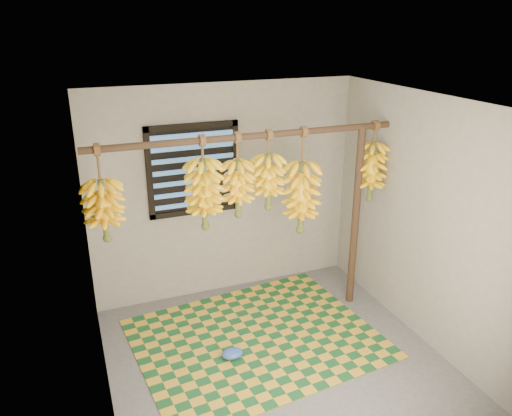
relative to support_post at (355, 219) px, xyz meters
name	(u,v)px	position (x,y,z in m)	size (l,w,h in m)	color
floor	(277,362)	(-1.20, -0.70, -1.00)	(3.00, 3.00, 0.01)	#505050
ceiling	(282,103)	(-1.20, -0.70, 1.40)	(3.00, 3.00, 0.01)	silver
wall_back	(225,192)	(-1.20, 0.80, 0.20)	(3.00, 0.01, 2.40)	gray
wall_left	(95,277)	(-2.71, -0.70, 0.20)	(0.01, 3.00, 2.40)	gray
wall_right	(424,221)	(0.30, -0.70, 0.20)	(0.01, 3.00, 2.40)	gray
window	(194,170)	(-1.55, 0.78, 0.50)	(1.00, 0.04, 1.00)	black
hanging_pole	(250,136)	(-1.20, 0.00, 1.00)	(0.06, 0.06, 3.00)	#412D1D
support_post	(355,219)	(0.00, 0.00, 0.00)	(0.08, 0.08, 2.00)	#412D1D
woven_mat	(256,338)	(-1.25, -0.29, -0.99)	(2.32, 1.85, 0.01)	#164D23
plastic_bag	(232,354)	(-1.57, -0.49, -0.95)	(0.21, 0.15, 0.09)	#3051B3
banana_bunch_a	(104,210)	(-2.55, 0.00, 0.46)	(0.33, 0.33, 0.87)	brown
banana_bunch_b	(204,194)	(-1.65, 0.00, 0.49)	(0.34, 0.34, 0.90)	brown
banana_bunch_c	(238,189)	(-1.32, 0.00, 0.51)	(0.30, 0.30, 0.82)	brown
banana_bunch_d	(268,182)	(-1.01, 0.00, 0.54)	(0.31, 0.31, 0.79)	brown
banana_bunch_e	(301,198)	(-0.65, 0.00, 0.33)	(0.36, 0.36, 1.09)	brown
banana_bunch_f	(371,172)	(0.15, 0.00, 0.51)	(0.30, 0.30, 0.85)	brown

